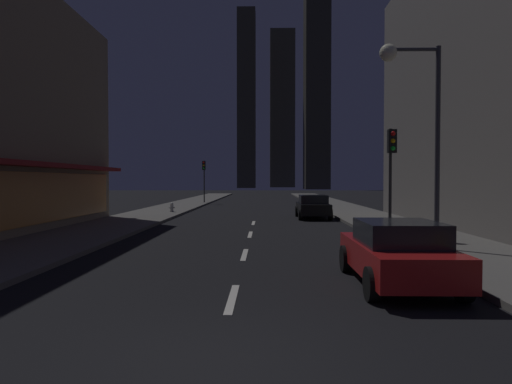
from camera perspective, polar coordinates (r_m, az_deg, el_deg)
ground_plane at (r=37.61m, az=0.21°, el=-2.17°), size 78.00×136.00×0.10m
sidewalk_right at (r=38.13m, az=10.79°, el=-1.95°), size 4.00×76.00×0.15m
sidewalk_left at (r=38.37m, az=-10.31°, el=-1.93°), size 4.00×76.00×0.15m
lane_marking_center at (r=14.14m, az=-1.48°, el=-8.04°), size 0.16×23.00×0.01m
skyscraper_distant_tall at (r=143.58m, az=-1.23°, el=11.75°), size 5.70×7.09×55.88m
skyscraper_distant_mid at (r=157.08m, az=3.39°, el=10.51°), size 8.52×7.00×53.97m
skyscraper_distant_short at (r=126.36m, az=7.81°, el=17.27°), size 6.53×8.84×73.51m
car_parked_near at (r=10.49m, az=17.64°, el=-7.39°), size 1.98×4.24×1.45m
car_parked_far at (r=27.71m, az=7.31°, el=-1.85°), size 1.98×4.24×1.45m
fire_hydrant_far_left at (r=31.66m, az=-10.75°, el=-1.97°), size 0.42×0.30×0.65m
traffic_light_near_right at (r=17.88m, az=16.98°, el=4.13°), size 0.32×0.48×4.20m
traffic_light_far_left at (r=44.82m, az=-6.69°, el=2.56°), size 0.32×0.48×4.20m
street_lamp_right at (r=15.43m, az=19.42°, el=11.55°), size 1.96×0.56×6.58m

